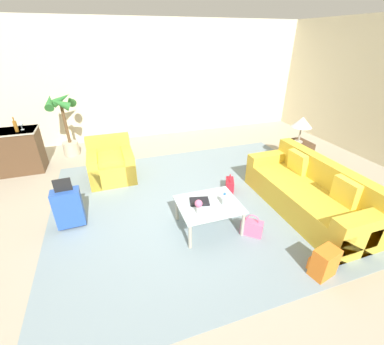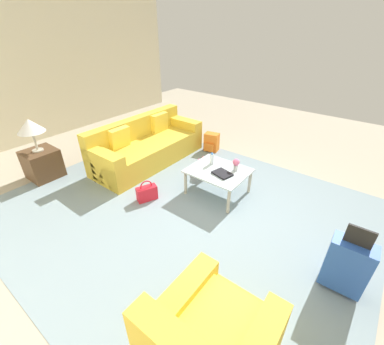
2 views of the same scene
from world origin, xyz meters
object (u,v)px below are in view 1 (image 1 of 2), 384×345
(coffee_table, at_px, (209,207))
(wine_glass_right_of_centre, at_px, (21,125))
(handbag_pink, at_px, (252,227))
(water_bottle, at_px, (224,200))
(wine_bottle_amber, at_px, (16,126))
(backpack_orange, at_px, (324,263))
(table_lamp, at_px, (302,123))
(suitcase_blue, at_px, (68,207))
(coffee_table_book, at_px, (199,201))
(couch, at_px, (310,194))
(flower_vase, at_px, (199,205))
(potted_palm, at_px, (65,120))
(armchair, at_px, (111,164))
(side_table, at_px, (296,153))
(handbag_red, at_px, (230,185))

(coffee_table, height_order, wine_glass_right_of_centre, wine_glass_right_of_centre)
(handbag_pink, bearing_deg, water_bottle, 143.00)
(wine_bottle_amber, xyz_separation_m, handbag_pink, (3.56, -3.34, -0.92))
(handbag_pink, distance_m, backpack_orange, 1.03)
(table_lamp, xyz_separation_m, suitcase_blue, (-4.80, -0.80, -0.62))
(coffee_table_book, height_order, suitcase_blue, suitcase_blue)
(wine_glass_right_of_centre, bearing_deg, couch, -33.90)
(flower_vase, relative_size, handbag_pink, 0.57)
(couch, distance_m, flower_vase, 2.03)
(couch, height_order, potted_palm, potted_palm)
(couch, xyz_separation_m, wine_glass_right_of_centre, (-4.74, 3.18, 0.74))
(couch, relative_size, table_lamp, 4.04)
(table_lamp, bearing_deg, potted_palm, 156.25)
(coffee_table_book, relative_size, wine_bottle_amber, 0.94)
(table_lamp, distance_m, backpack_orange, 3.41)
(coffee_table_book, bearing_deg, couch, 8.38)
(flower_vase, xyz_separation_m, suitcase_blue, (-1.78, 0.85, -0.21))
(flower_vase, xyz_separation_m, wine_glass_right_of_centre, (-2.72, 3.23, 0.47))
(suitcase_blue, bearing_deg, wine_bottle_amber, 113.98)
(armchair, distance_m, coffee_table, 2.53)
(backpack_orange, bearing_deg, suitcase_blue, 146.42)
(couch, xyz_separation_m, water_bottle, (-1.59, 0.00, 0.24))
(coffee_table, distance_m, table_lamp, 3.23)
(wine_glass_right_of_centre, bearing_deg, backpack_orange, -47.98)
(side_table, xyz_separation_m, backpack_orange, (-1.80, -2.79, -0.07))
(water_bottle, height_order, side_table, water_bottle)
(wine_glass_right_of_centre, xyz_separation_m, handbag_pink, (3.49, -3.45, -0.91))
(side_table, xyz_separation_m, handbag_pink, (-2.25, -1.86, -0.13))
(couch, distance_m, table_lamp, 2.01)
(couch, relative_size, wine_bottle_amber, 7.78)
(couch, height_order, handbag_red, couch)
(coffee_table, bearing_deg, handbag_red, 47.34)
(handbag_pink, xyz_separation_m, backpack_orange, (0.45, -0.93, 0.06))
(couch, bearing_deg, table_lamp, 57.82)
(coffee_table_book, bearing_deg, table_lamp, 39.69)
(suitcase_blue, relative_size, handbag_pink, 2.37)
(couch, bearing_deg, suitcase_blue, 168.09)
(flower_vase, distance_m, side_table, 3.45)
(flower_vase, height_order, wine_glass_right_of_centre, wine_glass_right_of_centre)
(suitcase_blue, distance_m, potted_palm, 3.05)
(couch, bearing_deg, handbag_red, 136.63)
(table_lamp, bearing_deg, handbag_red, -162.18)
(coffee_table, xyz_separation_m, side_table, (2.80, 1.50, -0.12))
(suitcase_blue, bearing_deg, coffee_table_book, -18.25)
(handbag_pink, bearing_deg, table_lamp, 39.62)
(coffee_table, distance_m, backpack_orange, 1.64)
(side_table, bearing_deg, flower_vase, -151.35)
(handbag_red, height_order, potted_palm, potted_palm)
(handbag_red, bearing_deg, backpack_orange, -84.33)
(table_lamp, relative_size, wine_glass_right_of_centre, 3.74)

